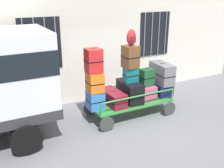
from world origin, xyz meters
TOP-DOWN VIEW (x-y plane):
  - ground_plane at (0.00, 0.00)m, footprint 40.00×40.00m
  - building_wall at (0.00, 2.24)m, footprint 12.00×0.38m
  - luggage_cart at (0.25, 0.46)m, footprint 2.43×1.16m
  - cart_railing at (0.25, 0.46)m, footprint 2.32×1.02m
  - suitcase_left_bottom at (-0.85, 0.43)m, footprint 0.41×0.42m
  - suitcase_left_middle at (-0.85, 0.44)m, footprint 0.41×0.50m
  - suitcase_left_top at (-0.85, 0.49)m, footprint 0.42×0.42m
  - suitcase_midleft_bottom at (-0.30, 0.47)m, footprint 0.45×0.96m
  - suitcase_center_bottom at (0.25, 0.48)m, footprint 0.53×0.96m
  - suitcase_center_middle at (0.25, 0.45)m, footprint 0.42×0.29m
  - suitcase_center_top at (0.25, 0.48)m, footprint 0.40×0.42m
  - suitcase_midright_bottom at (0.80, 0.47)m, footprint 0.47×0.62m
  - suitcase_midright_middle at (0.80, 0.44)m, footprint 0.39×0.30m
  - suitcase_right_bottom at (1.35, 0.44)m, footprint 0.52×0.71m
  - suitcase_right_middle at (1.35, 0.46)m, footprint 0.47×0.92m
  - backpack at (0.23, 0.42)m, footprint 0.27×0.22m

SIDE VIEW (x-z plane):
  - ground_plane at x=0.00m, z-range 0.00..0.00m
  - luggage_cart at x=0.25m, z-range 0.15..0.60m
  - suitcase_right_bottom at x=1.35m, z-range 0.45..0.82m
  - suitcase_midright_bottom at x=0.80m, z-range 0.45..0.83m
  - suitcase_midleft_bottom at x=-0.30m, z-range 0.45..0.84m
  - suitcase_left_bottom at x=-0.85m, z-range 0.45..0.95m
  - suitcase_center_bottom at x=0.25m, z-range 0.45..1.02m
  - cart_railing at x=0.25m, z-range 0.57..0.91m
  - suitcase_midright_middle at x=0.80m, z-range 0.83..1.34m
  - suitcase_right_middle at x=1.35m, z-range 0.82..1.42m
  - suitcase_left_middle at x=-0.85m, z-range 0.95..1.45m
  - suitcase_center_middle at x=0.25m, z-range 1.02..1.44m
  - suitcase_center_top at x=0.25m, z-range 1.44..2.05m
  - suitcase_left_top at x=-0.85m, z-range 1.45..2.08m
  - backpack at x=0.23m, z-range 2.05..2.49m
  - building_wall at x=0.00m, z-range 0.00..5.00m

